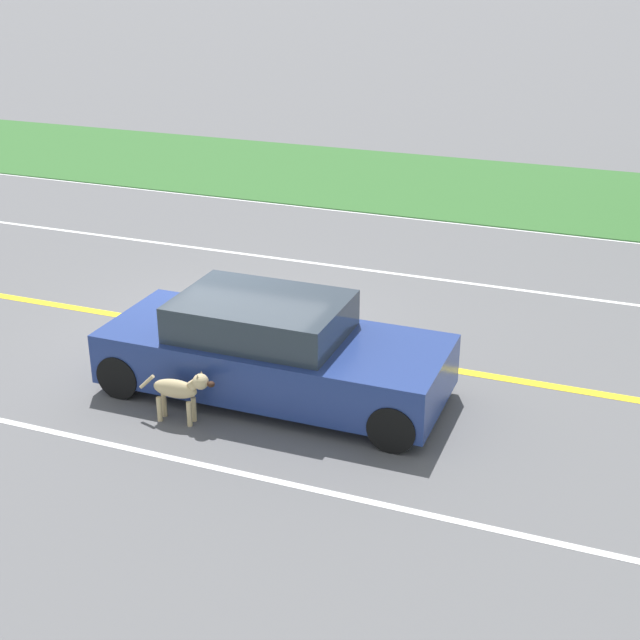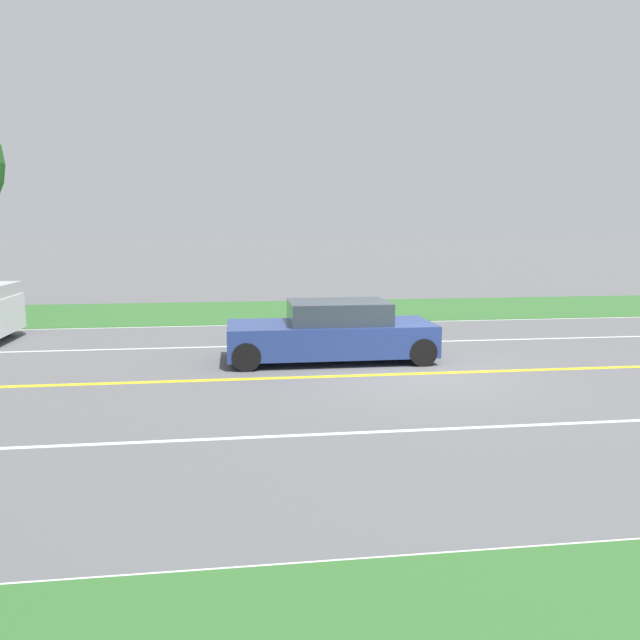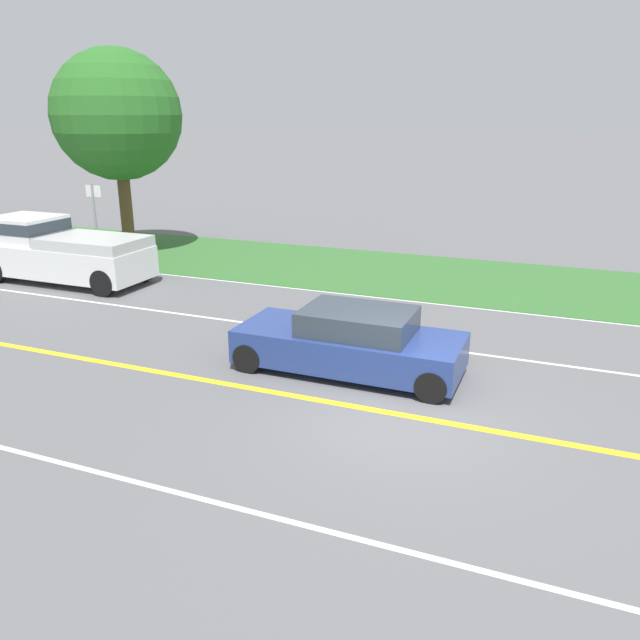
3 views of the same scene
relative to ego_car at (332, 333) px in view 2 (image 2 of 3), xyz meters
The scene contains 9 objects.
ground_plane 2.21m from the ego_car, 136.67° to the right, with size 400.00×400.00×0.00m, color #5B5B5E.
centre_divider_line 2.21m from the ego_car, 136.67° to the right, with size 0.18×160.00×0.01m, color yellow.
lane_edge_line_right 5.68m from the ego_car, 14.90° to the right, with size 0.14×160.00×0.01m, color white.
lane_edge_line_left 8.69m from the ego_car, behind, with size 0.14×160.00×0.01m, color white.
lane_dash_same_dir 2.52m from the ego_car, 36.56° to the right, with size 0.10×160.00×0.01m, color white.
lane_dash_oncoming 5.28m from the ego_car, 163.92° to the right, with size 0.10×160.00×0.01m, color white.
grass_verge_right 8.61m from the ego_car, ahead, with size 6.00×160.00×0.03m, color #33662D.
ego_car is the anchor object (origin of this frame).
dog 1.38m from the ego_car, 33.09° to the right, with size 0.24×1.05×0.74m.
Camera 2 is at (-12.11, 3.56, 2.97)m, focal length 35.00 mm.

